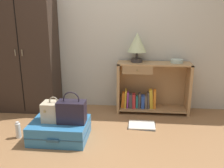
% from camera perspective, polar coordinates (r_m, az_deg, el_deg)
% --- Properties ---
extents(ground_plane, '(9.00, 9.00, 0.00)m').
position_cam_1_polar(ground_plane, '(2.79, -5.09, -15.67)').
color(ground_plane, '#9E7047').
extents(back_wall, '(6.40, 0.10, 2.60)m').
position_cam_1_polar(back_wall, '(3.86, -1.42, 13.69)').
color(back_wall, beige).
rests_on(back_wall, ground_plane).
extents(wardrobe, '(0.90, 0.47, 1.85)m').
position_cam_1_polar(wardrobe, '(3.93, -19.25, 7.37)').
color(wardrobe, '#33261E').
rests_on(wardrobe, ground_plane).
extents(bookshelf, '(1.07, 0.34, 0.76)m').
position_cam_1_polar(bookshelf, '(3.78, 8.71, -1.02)').
color(bookshelf, tan).
rests_on(bookshelf, ground_plane).
extents(table_lamp, '(0.28, 0.28, 0.43)m').
position_cam_1_polar(table_lamp, '(3.65, 5.80, 9.28)').
color(table_lamp, '#3D3838').
rests_on(table_lamp, bookshelf).
extents(bowl, '(0.18, 0.18, 0.05)m').
position_cam_1_polar(bowl, '(3.73, 14.72, 5.14)').
color(bowl, silver).
rests_on(bowl, bookshelf).
extents(suitcase_large, '(0.68, 0.53, 0.23)m').
position_cam_1_polar(suitcase_large, '(3.08, -11.94, -10.33)').
color(suitcase_large, teal).
rests_on(suitcase_large, ground_plane).
extents(train_case, '(0.27, 0.21, 0.30)m').
position_cam_1_polar(train_case, '(3.02, -13.21, -6.16)').
color(train_case, beige).
rests_on(train_case, suitcase_large).
extents(handbag, '(0.33, 0.18, 0.38)m').
position_cam_1_polar(handbag, '(2.92, -9.28, -6.28)').
color(handbag, '#231E2D').
rests_on(handbag, suitcase_large).
extents(bottle, '(0.06, 0.06, 0.21)m').
position_cam_1_polar(bottle, '(3.25, -20.83, -9.95)').
color(bottle, white).
rests_on(bottle, ground_plane).
extents(open_book_on_floor, '(0.38, 0.31, 0.02)m').
position_cam_1_polar(open_book_on_floor, '(3.40, 6.88, -9.42)').
color(open_book_on_floor, white).
rests_on(open_book_on_floor, ground_plane).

